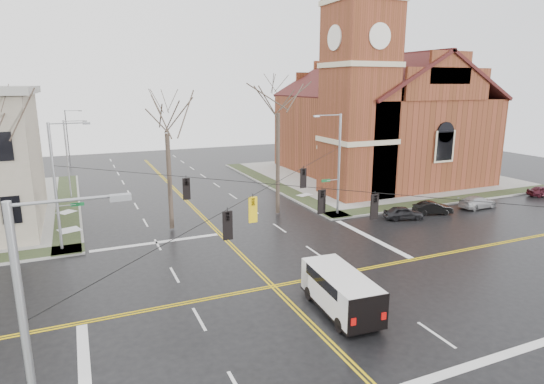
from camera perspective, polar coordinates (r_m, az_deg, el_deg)
name	(u,v)px	position (r m, az deg, el deg)	size (l,w,h in m)	color
ground	(273,286)	(27.44, 0.13, -11.76)	(120.00, 120.00, 0.00)	black
sidewalks	(273,285)	(27.41, 0.13, -11.61)	(80.00, 80.00, 0.17)	gray
road_markings	(273,286)	(27.44, 0.13, -11.75)	(100.00, 100.00, 0.01)	gold
church	(375,110)	(58.96, 12.75, 9.95)	(24.28, 27.48, 27.50)	brown
signal_pole_ne	(337,161)	(40.88, 8.21, 3.82)	(2.75, 0.22, 9.00)	gray
signal_pole_nw	(58,183)	(34.90, -25.31, 1.01)	(2.75, 0.22, 9.00)	gray
signal_pole_sw	(38,367)	(13.15, -27.30, -18.97)	(2.75, 0.22, 9.00)	gray
span_wires	(273,184)	(25.43, 0.13, 0.99)	(23.02, 23.02, 0.03)	black
traffic_signals	(278,200)	(25.01, 0.75, -0.99)	(8.21, 8.26, 1.30)	black
streetlight_north_a	(69,156)	(51.24, -24.17, 4.16)	(2.30, 0.20, 8.00)	gray
streetlight_north_b	(68,136)	(71.09, -24.18, 6.44)	(2.30, 0.20, 8.00)	gray
cargo_van	(339,288)	(24.60, 8.35, -11.80)	(2.57, 5.72, 2.12)	white
parked_car_a	(403,213)	(41.75, 16.17, -2.52)	(1.38, 3.44, 1.17)	black
parked_car_b	(433,208)	(44.25, 19.53, -1.89)	(1.22, 3.49, 1.15)	black
parked_car_c	(478,202)	(47.98, 24.41, -1.16)	(1.64, 4.04, 1.17)	#AEADB0
parked_car_d	(544,191)	(56.22, 30.92, 0.09)	(1.33, 3.31, 1.13)	#43131D
tree_nw_near	(167,127)	(36.60, -13.09, 7.98)	(4.00, 4.00, 11.63)	#3D3127
tree_ne	(278,106)	(40.16, 0.75, 10.73)	(4.00, 4.00, 13.56)	#3D3127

